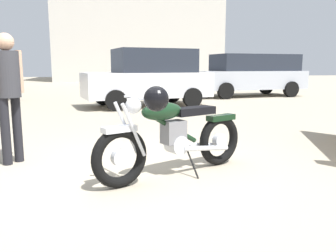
# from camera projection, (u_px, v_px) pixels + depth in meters

# --- Properties ---
(ground_plane) EXTENTS (80.00, 80.00, 0.00)m
(ground_plane) POSITION_uv_depth(u_px,v_px,m) (138.00, 170.00, 4.26)
(ground_plane) COLOR tan
(vintage_motorcycle) EXTENTS (1.92, 1.10, 1.07)m
(vintage_motorcycle) POSITION_uv_depth(u_px,v_px,m) (172.00, 134.00, 3.96)
(vintage_motorcycle) COLOR black
(vintage_motorcycle) RESTS_ON ground_plane
(bystander) EXTENTS (0.32, 0.38, 1.66)m
(bystander) POSITION_uv_depth(u_px,v_px,m) (8.00, 85.00, 4.42)
(bystander) COLOR black
(bystander) RESTS_ON ground_plane
(red_hatchback_near) EXTENTS (4.89, 2.44, 1.74)m
(red_hatchback_near) POSITION_uv_depth(u_px,v_px,m) (251.00, 74.00, 14.65)
(red_hatchback_near) COLOR black
(red_hatchback_near) RESTS_ON ground_plane
(dark_sedan_left) EXTENTS (4.14, 2.37, 1.78)m
(dark_sedan_left) POSITION_uv_depth(u_px,v_px,m) (149.00, 77.00, 10.97)
(dark_sedan_left) COLOR black
(dark_sedan_left) RESTS_ON ground_plane
(industrial_building) EXTENTS (14.57, 13.15, 21.07)m
(industrial_building) POSITION_uv_depth(u_px,v_px,m) (134.00, 27.00, 34.31)
(industrial_building) COLOR beige
(industrial_building) RESTS_ON ground_plane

